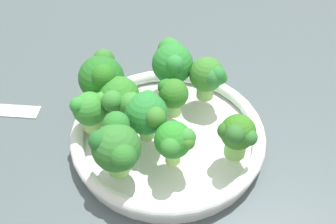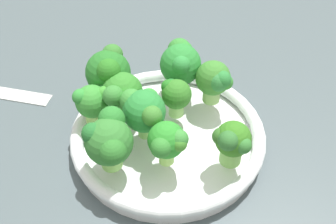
# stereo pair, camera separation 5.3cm
# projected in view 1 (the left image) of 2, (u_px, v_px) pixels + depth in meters

# --- Properties ---
(ground_plane) EXTENTS (1.30, 1.30, 0.03)m
(ground_plane) POSITION_uv_depth(u_px,v_px,m) (149.00, 154.00, 0.57)
(ground_plane) COLOR #475559
(bowl) EXTENTS (0.27, 0.27, 0.03)m
(bowl) POSITION_uv_depth(u_px,v_px,m) (168.00, 136.00, 0.56)
(bowl) COLOR white
(bowl) RESTS_ON ground_plane
(broccoli_floret_0) EXTENTS (0.06, 0.06, 0.07)m
(broccoli_floret_0) POSITION_uv_depth(u_px,v_px,m) (119.00, 98.00, 0.53)
(broccoli_floret_0) COLOR #87BA4E
(broccoli_floret_0) RESTS_ON bowl
(broccoli_floret_1) EXTENTS (0.05, 0.05, 0.06)m
(broccoli_floret_1) POSITION_uv_depth(u_px,v_px,m) (91.00, 108.00, 0.53)
(broccoli_floret_1) COLOR #A1D767
(broccoli_floret_1) RESTS_ON bowl
(broccoli_floret_2) EXTENTS (0.05, 0.05, 0.06)m
(broccoli_floret_2) POSITION_uv_depth(u_px,v_px,m) (237.00, 135.00, 0.49)
(broccoli_floret_2) COLOR #7CBC57
(broccoli_floret_2) RESTS_ON bowl
(broccoli_floret_3) EXTENTS (0.07, 0.06, 0.08)m
(broccoli_floret_3) POSITION_uv_depth(u_px,v_px,m) (172.00, 61.00, 0.58)
(broccoli_floret_3) COLOR #88CD5D
(broccoli_floret_3) RESTS_ON bowl
(broccoli_floret_4) EXTENTS (0.07, 0.06, 0.08)m
(broccoli_floret_4) POSITION_uv_depth(u_px,v_px,m) (102.00, 77.00, 0.55)
(broccoli_floret_4) COLOR #86C05C
(broccoli_floret_4) RESTS_ON bowl
(broccoli_floret_5) EXTENTS (0.07, 0.06, 0.07)m
(broccoli_floret_5) POSITION_uv_depth(u_px,v_px,m) (116.00, 146.00, 0.46)
(broccoli_floret_5) COLOR #8CD161
(broccoli_floret_5) RESTS_ON bowl
(broccoli_floret_6) EXTENTS (0.05, 0.05, 0.06)m
(broccoli_floret_6) POSITION_uv_depth(u_px,v_px,m) (175.00, 141.00, 0.48)
(broccoli_floret_6) COLOR #9AD061
(broccoli_floret_6) RESTS_ON bowl
(broccoli_floret_7) EXTENTS (0.05, 0.05, 0.07)m
(broccoli_floret_7) POSITION_uv_depth(u_px,v_px,m) (209.00, 76.00, 0.56)
(broccoli_floret_7) COLOR #8DC065
(broccoli_floret_7) RESTS_ON bowl
(broccoli_floret_8) EXTENTS (0.04, 0.04, 0.06)m
(broccoli_floret_8) POSITION_uv_depth(u_px,v_px,m) (172.00, 94.00, 0.54)
(broccoli_floret_8) COLOR #90C867
(broccoli_floret_8) RESTS_ON bowl
(broccoli_floret_9) EXTENTS (0.06, 0.06, 0.07)m
(broccoli_floret_9) POSITION_uv_depth(u_px,v_px,m) (144.00, 112.00, 0.51)
(broccoli_floret_9) COLOR #80BA5C
(broccoli_floret_9) RESTS_ON bowl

